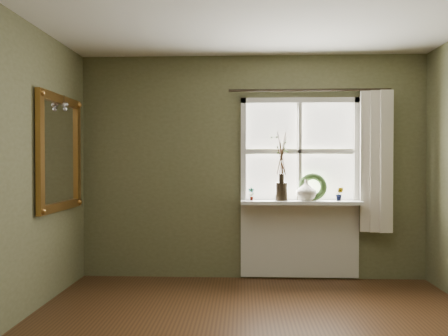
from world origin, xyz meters
The scene contains 13 objects.
wall_back centered at (0.00, 2.30, 1.30)m, with size 4.00×0.10×2.60m, color brown.
wall_front centered at (0.00, -2.30, 1.30)m, with size 4.00×0.10×2.60m, color brown.
window_frame centered at (0.55, 2.23, 1.48)m, with size 1.36×0.06×1.24m.
window_sill centered at (0.55, 2.12, 0.90)m, with size 1.36×0.26×0.04m, color silver.
window_apron centered at (0.55, 2.23, 0.46)m, with size 1.36×0.04×0.88m, color silver.
dark_jug centered at (0.33, 2.12, 1.02)m, with size 0.14×0.14×0.21m, color black.
cream_vase centered at (0.61, 2.12, 1.04)m, with size 0.23×0.23×0.24m, color beige.
wreath centered at (0.69, 2.16, 1.04)m, with size 0.32×0.32×0.08m, color #2E4A20.
potted_plant_left centered at (-0.01, 2.12, 0.99)m, with size 0.08×0.05×0.15m, color #2E4A20.
potted_plant_right centered at (0.99, 2.12, 1.00)m, with size 0.09×0.07×0.16m, color #2E4A20.
curtain centered at (1.39, 2.13, 1.37)m, with size 0.36×0.12×1.59m, color beige.
curtain_rod centered at (0.65, 2.17, 2.18)m, with size 0.03×0.03×1.84m, color black.
gilt_mirror centered at (-1.96, 1.50, 1.46)m, with size 0.10×0.98×1.17m.
Camera 1 is at (-0.11, -2.85, 1.37)m, focal length 35.00 mm.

